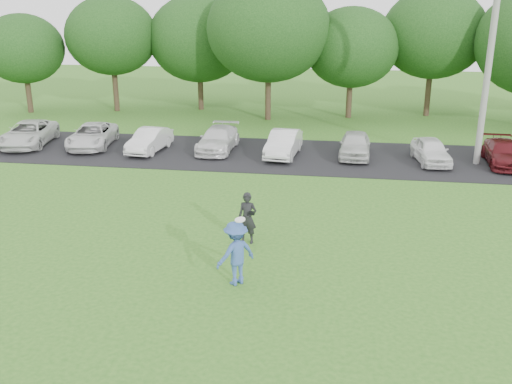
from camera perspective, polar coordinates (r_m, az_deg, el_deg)
ground at (r=15.51m, az=-1.97°, el=-8.66°), size 100.00×100.00×0.00m
parking_lot at (r=27.59m, az=2.98°, el=3.70°), size 32.00×6.50×0.03m
utility_pole at (r=27.10m, az=22.52°, el=13.82°), size 0.28×0.28×10.96m
frisbee_player at (r=14.90m, az=-2.02°, el=-6.12°), size 1.26×1.25×1.91m
camera_bystander at (r=17.40m, az=-0.87°, el=-2.62°), size 0.63×0.46×1.61m
parked_cars at (r=27.59m, az=-0.02°, el=4.99°), size 28.94×4.70×1.21m
tree_row at (r=36.38m, az=7.18°, el=15.01°), size 42.39×9.85×8.64m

